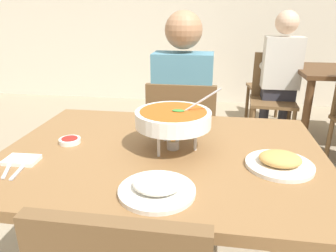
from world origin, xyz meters
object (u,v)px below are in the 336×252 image
Objects in this scene: diner_main at (183,104)px; curry_bowl at (173,119)px; chair_diner_main at (182,140)px; chair_bg_corner at (277,82)px; rice_plate at (157,187)px; sauce_dish at (70,140)px; chair_bg_right at (273,93)px; appetizer_plate at (280,162)px; dining_table_main at (163,174)px; patron_bg_right at (280,70)px.

diner_main is 0.79m from curry_bowl.
chair_bg_corner is (0.92, 1.94, 0.00)m from chair_diner_main.
diner_main is 1.11m from rice_plate.
chair_bg_right reaches higher than sauce_dish.
diner_main is at bearing 116.87° from appetizer_plate.
diner_main is at bearing 92.98° from curry_bowl.
sauce_dish is at bearing 143.11° from rice_plate.
dining_table_main is 0.77m from chair_diner_main.
chair_bg_right is 0.69× the size of patron_bg_right.
chair_diner_main is 0.84m from curry_bowl.
rice_plate is at bearing -88.10° from chair_diner_main.
diner_main is 0.97m from appetizer_plate.
diner_main is 1.58m from chair_bg_right.
dining_table_main is 0.46m from appetizer_plate.
dining_table_main is at bearing -111.31° from patron_bg_right.
curry_bowl is at bearing 165.95° from appetizer_plate.
chair_bg_right is 0.24m from patron_bg_right.
patron_bg_right is (1.24, 2.14, -0.04)m from sauce_dish.
chair_diner_main is 1.11m from rice_plate.
dining_table_main is 14.22× the size of sauce_dish.
chair_diner_main is 3.75× the size of appetizer_plate.
dining_table_main is at bearing -90.00° from diner_main.
diner_main is 1.46× the size of chair_bg_right.
dining_table_main is at bearing 170.07° from appetizer_plate.
rice_plate and appetizer_plate have the same top height.
chair_diner_main is 0.89m from sauce_dish.
chair_diner_main is 1.59m from chair_bg_right.
rice_plate is 0.18× the size of patron_bg_right.
rice_plate is at bearing -108.06° from patron_bg_right.
appetizer_plate is at bearing -63.13° from diner_main.
rice_plate is at bearing -90.77° from curry_bowl.
sauce_dish is 3.00m from chair_bg_corner.
chair_bg_right is (0.79, 1.34, -0.24)m from diner_main.
curry_bowl reaches higher than appetizer_plate.
dining_table_main is 0.42m from sauce_dish.
chair_bg_right is (0.35, 2.21, -0.29)m from appetizer_plate.
diner_main is at bearing 90.00° from chair_diner_main.
dining_table_main is 2.28m from chair_bg_right.
diner_main is at bearing -121.67° from patron_bg_right.
sauce_dish is 0.07× the size of patron_bg_right.
chair_bg_right reaches higher than appetizer_plate.
curry_bowl is (0.04, -0.74, 0.40)m from chair_diner_main.
chair_bg_corner is at bearing 76.48° from chair_bg_right.
patron_bg_right reaches higher than rice_plate.
chair_diner_main is 10.00× the size of sauce_dish.
chair_bg_right is (0.75, 2.11, -0.40)m from curry_bowl.
dining_table_main is at bearing -90.00° from chair_diner_main.
patron_bg_right is at bearing 79.85° from appetizer_plate.
chair_diner_main is (-0.00, 0.76, -0.16)m from dining_table_main.
appetizer_plate is 2.26m from patron_bg_right.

